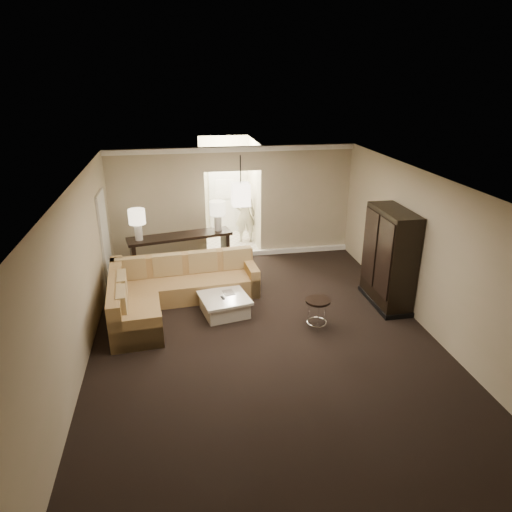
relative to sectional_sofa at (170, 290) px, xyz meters
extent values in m
plane|color=black|center=(1.63, -1.48, -0.36)|extent=(8.00, 8.00, 0.00)
cube|color=#C0AC91|center=(1.63, 2.52, 1.04)|extent=(6.00, 0.04, 2.80)
cube|color=#C0AC91|center=(1.63, -5.48, 1.04)|extent=(6.00, 0.04, 2.80)
cube|color=#C0AC91|center=(-1.37, -1.48, 1.04)|extent=(0.04, 8.00, 2.80)
cube|color=#C0AC91|center=(4.63, -1.48, 1.04)|extent=(0.04, 8.00, 2.80)
cube|color=white|center=(1.63, -1.48, 2.44)|extent=(6.00, 8.00, 0.02)
cube|color=white|center=(1.63, 2.47, 2.37)|extent=(6.00, 0.10, 0.12)
cube|color=white|center=(1.63, 2.47, -0.30)|extent=(6.00, 0.10, 0.12)
cube|color=silver|center=(-1.34, 1.32, 0.69)|extent=(0.05, 0.90, 2.10)
cube|color=silver|center=(1.63, 3.52, -0.36)|extent=(1.40, 2.00, 0.01)
cube|color=#EBE7C0|center=(0.93, 3.52, 1.04)|extent=(0.04, 2.00, 2.80)
cube|color=#EBE7C0|center=(2.33, 3.52, 1.04)|extent=(0.04, 2.00, 2.80)
cube|color=#EBE7C0|center=(1.63, 4.52, 1.04)|extent=(1.40, 0.04, 2.80)
cube|color=silver|center=(1.63, 4.49, 0.69)|extent=(0.90, 0.05, 2.10)
cube|color=brown|center=(0.33, 0.35, -0.15)|extent=(3.04, 1.11, 0.42)
cube|color=brown|center=(-0.62, -0.87, -0.15)|extent=(1.00, 1.45, 0.42)
cube|color=brown|center=(0.31, 0.68, 0.29)|extent=(2.99, 0.46, 0.46)
cube|color=brown|center=(-0.99, -0.40, 0.29)|extent=(0.42, 2.39, 0.46)
cube|color=brown|center=(1.72, 0.45, -0.05)|extent=(0.27, 0.91, 0.62)
cube|color=brown|center=(-0.58, -1.46, -0.05)|extent=(0.91, 0.27, 0.62)
cube|color=#A88259|center=(-0.78, 0.54, 0.31)|extent=(0.63, 0.20, 0.46)
cube|color=#A88259|center=(-0.04, 0.60, 0.31)|extent=(0.63, 0.20, 0.46)
cube|color=#A88259|center=(0.71, 0.66, 0.31)|extent=(0.63, 0.20, 0.46)
cube|color=#A88259|center=(1.45, 0.71, 0.31)|extent=(0.63, 0.20, 0.46)
cube|color=#A88259|center=(-0.87, -0.29, 0.31)|extent=(0.20, 0.61, 0.46)
cube|color=#A88259|center=(-0.82, -0.98, 0.31)|extent=(0.20, 0.61, 0.46)
cube|color=beige|center=(1.03, -0.48, -0.20)|extent=(0.95, 0.95, 0.31)
cube|color=beige|center=(1.03, -0.48, -0.02)|extent=(1.06, 1.06, 0.05)
cube|color=black|center=(1.00, -0.53, 0.01)|extent=(0.07, 0.15, 0.02)
cube|color=beige|center=(1.14, -0.32, 0.01)|extent=(0.25, 0.30, 0.01)
cube|color=black|center=(0.27, 1.72, 0.54)|extent=(2.46, 1.00, 0.07)
cube|color=black|center=(-0.80, 1.51, 0.08)|extent=(0.18, 0.50, 0.87)
cube|color=black|center=(1.34, 1.93, 0.08)|extent=(0.18, 0.50, 0.87)
cube|color=black|center=(0.27, 1.72, -0.23)|extent=(2.34, 0.92, 0.04)
cube|color=black|center=(4.33, -0.63, 0.64)|extent=(0.55, 1.33, 1.99)
cube|color=black|center=(4.05, -0.96, 0.78)|extent=(0.03, 0.59, 1.52)
cube|color=black|center=(4.05, -0.30, 0.78)|extent=(0.03, 0.59, 1.52)
cube|color=black|center=(4.33, -0.63, -0.31)|extent=(0.59, 1.39, 0.09)
cylinder|color=black|center=(2.66, -1.31, 0.19)|extent=(0.46, 0.46, 0.04)
torus|color=silver|center=(2.66, -1.31, -0.25)|extent=(0.38, 0.38, 0.02)
cylinder|color=silver|center=(2.83, -1.26, -0.09)|extent=(0.02, 0.02, 0.54)
cylinder|color=silver|center=(2.53, -1.20, -0.09)|extent=(0.02, 0.02, 0.54)
cylinder|color=silver|center=(2.63, -1.49, -0.09)|extent=(0.02, 0.02, 0.54)
cylinder|color=silver|center=(-0.64, 1.54, 0.76)|extent=(0.17, 0.17, 0.38)
cylinder|color=#FFECBF|center=(-0.64, 1.54, 1.12)|extent=(0.37, 0.37, 0.33)
cylinder|color=silver|center=(1.18, 1.90, 0.76)|extent=(0.17, 0.17, 0.38)
cylinder|color=#FFECBF|center=(1.18, 1.90, 1.12)|extent=(0.37, 0.37, 0.33)
cylinder|color=black|center=(1.63, 1.22, 2.14)|extent=(0.02, 0.02, 0.60)
cube|color=beige|center=(1.63, 1.22, 1.59)|extent=(0.38, 0.38, 0.48)
imported|color=beige|center=(2.08, 3.55, 0.50)|extent=(0.63, 0.44, 1.70)
camera|label=1|loc=(0.24, -8.41, 4.05)|focal=32.00mm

